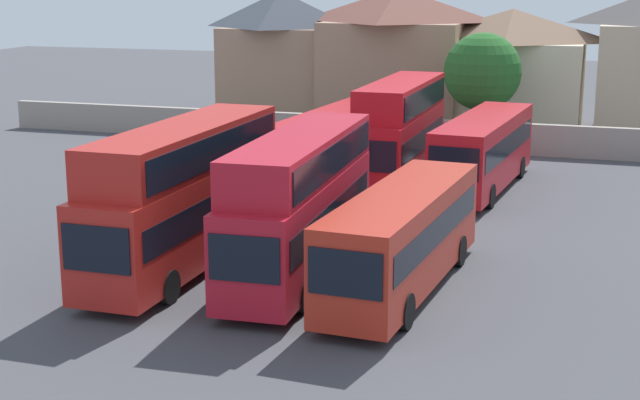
{
  "coord_description": "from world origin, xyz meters",
  "views": [
    {
      "loc": [
        10.24,
        -29.5,
        10.14
      ],
      "look_at": [
        0.0,
        3.0,
        2.01
      ],
      "focal_mm": 53.76,
      "sensor_mm": 36.0,
      "label": 1
    }
  ],
  "objects_px": {
    "bus_5": "(400,127)",
    "bus_2": "(300,197)",
    "house_terrace_left": "(281,54)",
    "house_terrace_centre": "(397,55)",
    "bus_4": "(334,142)",
    "house_terrace_right": "(511,69)",
    "bus_1": "(185,189)",
    "bus_6": "(484,149)",
    "tree_left_of_lot": "(482,72)",
    "bus_3": "(402,235)"
  },
  "relations": [
    {
      "from": "bus_5",
      "to": "house_terrace_right",
      "type": "bearing_deg",
      "value": 170.85
    },
    {
      "from": "bus_3",
      "to": "tree_left_of_lot",
      "type": "distance_m",
      "value": 28.12
    },
    {
      "from": "bus_3",
      "to": "house_terrace_left",
      "type": "relative_size",
      "value": 1.23
    },
    {
      "from": "bus_4",
      "to": "house_terrace_centre",
      "type": "relative_size",
      "value": 1.23
    },
    {
      "from": "bus_5",
      "to": "bus_4",
      "type": "bearing_deg",
      "value": -82.03
    },
    {
      "from": "bus_1",
      "to": "bus_6",
      "type": "height_order",
      "value": "bus_1"
    },
    {
      "from": "bus_3",
      "to": "house_terrace_left",
      "type": "xyz_separation_m",
      "value": [
        -16.49,
        34.37,
        2.65
      ]
    },
    {
      "from": "bus_1",
      "to": "bus_2",
      "type": "distance_m",
      "value": 4.13
    },
    {
      "from": "bus_1",
      "to": "tree_left_of_lot",
      "type": "relative_size",
      "value": 1.73
    },
    {
      "from": "house_terrace_right",
      "to": "tree_left_of_lot",
      "type": "distance_m",
      "value": 6.62
    },
    {
      "from": "bus_5",
      "to": "house_terrace_centre",
      "type": "xyz_separation_m",
      "value": [
        -4.52,
        18.71,
        1.83
      ]
    },
    {
      "from": "bus_3",
      "to": "bus_4",
      "type": "bearing_deg",
      "value": -151.88
    },
    {
      "from": "house_terrace_centre",
      "to": "bus_5",
      "type": "bearing_deg",
      "value": -76.42
    },
    {
      "from": "house_terrace_left",
      "to": "tree_left_of_lot",
      "type": "height_order",
      "value": "house_terrace_left"
    },
    {
      "from": "bus_5",
      "to": "tree_left_of_lot",
      "type": "bearing_deg",
      "value": 170.02
    },
    {
      "from": "bus_2",
      "to": "tree_left_of_lot",
      "type": "distance_m",
      "value": 27.54
    },
    {
      "from": "bus_4",
      "to": "house_terrace_centre",
      "type": "bearing_deg",
      "value": -171.45
    },
    {
      "from": "bus_2",
      "to": "tree_left_of_lot",
      "type": "relative_size",
      "value": 1.68
    },
    {
      "from": "tree_left_of_lot",
      "to": "bus_4",
      "type": "bearing_deg",
      "value": -113.73
    },
    {
      "from": "bus_2",
      "to": "bus_5",
      "type": "xyz_separation_m",
      "value": [
        -0.05,
        15.39,
        0.09
      ]
    },
    {
      "from": "bus_4",
      "to": "bus_5",
      "type": "xyz_separation_m",
      "value": [
        3.23,
        0.42,
        0.85
      ]
    },
    {
      "from": "bus_2",
      "to": "bus_5",
      "type": "bearing_deg",
      "value": 177.75
    },
    {
      "from": "bus_2",
      "to": "bus_3",
      "type": "height_order",
      "value": "bus_2"
    },
    {
      "from": "house_terrace_left",
      "to": "tree_left_of_lot",
      "type": "xyz_separation_m",
      "value": [
        15.0,
        -6.4,
        -0.17
      ]
    },
    {
      "from": "bus_1",
      "to": "house_terrace_right",
      "type": "distance_m",
      "value": 35.06
    },
    {
      "from": "bus_5",
      "to": "bus_2",
      "type": "bearing_deg",
      "value": 0.74
    },
    {
      "from": "bus_1",
      "to": "bus_2",
      "type": "relative_size",
      "value": 1.03
    },
    {
      "from": "bus_2",
      "to": "house_terrace_centre",
      "type": "height_order",
      "value": "house_terrace_centre"
    },
    {
      "from": "bus_3",
      "to": "house_terrace_centre",
      "type": "distance_m",
      "value": 35.73
    },
    {
      "from": "house_terrace_right",
      "to": "bus_5",
      "type": "bearing_deg",
      "value": -99.7
    },
    {
      "from": "bus_6",
      "to": "house_terrace_left",
      "type": "relative_size",
      "value": 1.29
    },
    {
      "from": "bus_2",
      "to": "bus_6",
      "type": "distance_m",
      "value": 15.67
    },
    {
      "from": "bus_1",
      "to": "house_terrace_right",
      "type": "bearing_deg",
      "value": 168.66
    },
    {
      "from": "bus_4",
      "to": "house_terrace_right",
      "type": "xyz_separation_m",
      "value": [
        6.41,
        18.98,
        2.02
      ]
    },
    {
      "from": "bus_1",
      "to": "house_terrace_left",
      "type": "bearing_deg",
      "value": -165.13
    },
    {
      "from": "bus_2",
      "to": "house_terrace_right",
      "type": "height_order",
      "value": "house_terrace_right"
    },
    {
      "from": "bus_5",
      "to": "house_terrace_left",
      "type": "bearing_deg",
      "value": -144.73
    },
    {
      "from": "bus_5",
      "to": "house_terrace_centre",
      "type": "distance_m",
      "value": 19.33
    },
    {
      "from": "bus_6",
      "to": "house_terrace_right",
      "type": "height_order",
      "value": "house_terrace_right"
    },
    {
      "from": "bus_2",
      "to": "house_terrace_centre",
      "type": "xyz_separation_m",
      "value": [
        -4.57,
        34.1,
        1.91
      ]
    },
    {
      "from": "bus_1",
      "to": "house_terrace_left",
      "type": "distance_m",
      "value": 35.28
    },
    {
      "from": "bus_1",
      "to": "bus_6",
      "type": "relative_size",
      "value": 1.01
    },
    {
      "from": "bus_2",
      "to": "bus_3",
      "type": "distance_m",
      "value": 3.81
    },
    {
      "from": "bus_5",
      "to": "bus_6",
      "type": "relative_size",
      "value": 0.89
    },
    {
      "from": "bus_5",
      "to": "house_terrace_centre",
      "type": "relative_size",
      "value": 1.05
    },
    {
      "from": "bus_3",
      "to": "house_terrace_right",
      "type": "relative_size",
      "value": 1.14
    },
    {
      "from": "house_terrace_left",
      "to": "house_terrace_right",
      "type": "distance_m",
      "value": 15.95
    },
    {
      "from": "bus_2",
      "to": "house_terrace_left",
      "type": "height_order",
      "value": "house_terrace_left"
    },
    {
      "from": "bus_5",
      "to": "bus_6",
      "type": "bearing_deg",
      "value": 86.8
    },
    {
      "from": "bus_5",
      "to": "house_terrace_left",
      "type": "relative_size",
      "value": 1.14
    }
  ]
}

